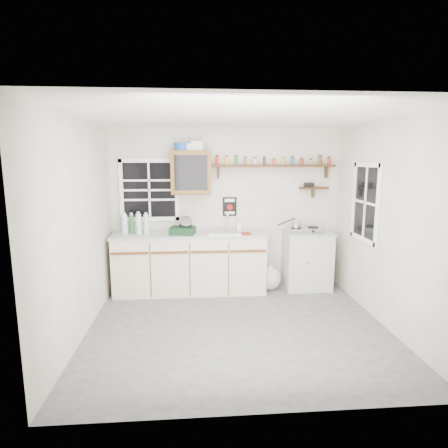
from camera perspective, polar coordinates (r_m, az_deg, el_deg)
The scene contains 18 objects.
room at distance 4.37m, azimuth 2.17°, elevation -0.37°, with size 3.64×3.24×2.54m.
main_cabinet at distance 5.79m, azimuth -5.19°, elevation -5.84°, with size 2.31×0.63×0.92m.
right_cabinet at distance 6.07m, azimuth 12.49°, elevation -5.33°, with size 0.73×0.57×0.91m.
sink at distance 5.70m, azimuth 0.14°, elevation -1.18°, with size 0.52×0.44×0.29m.
upper_cabinet at distance 5.72m, azimuth -5.03°, elevation 7.84°, with size 0.60×0.32×0.65m.
upper_cabinet_clutter at distance 5.72m, azimuth -5.53°, elevation 11.69°, with size 0.43×0.24×0.14m.
spice_shelf at distance 5.91m, azimuth 7.54°, elevation 8.90°, with size 1.91×0.18×0.35m.
secondary_shelf at distance 6.10m, azimuth 13.30°, elevation 5.41°, with size 0.45×0.16×0.24m.
warning_sign at distance 5.93m, azimuth 0.87°, elevation 2.67°, with size 0.22×0.02×0.30m.
window_back at distance 5.91m, azimuth -11.32°, elevation 5.09°, with size 0.93×0.03×0.98m.
window_right at distance 5.37m, azimuth 20.78°, elevation 3.08°, with size 0.03×0.78×1.08m.
water_bottles at distance 5.73m, azimuth -13.48°, elevation 0.03°, with size 0.38×0.17×0.34m.
dish_rack at distance 5.60m, azimuth -6.17°, elevation -0.66°, with size 0.41×0.34×0.27m.
soap_bottle at distance 5.82m, azimuth 2.25°, elevation -0.15°, with size 0.08×0.08×0.18m, color white.
rag at distance 5.57m, azimuth 3.32°, elevation -1.47°, with size 0.15×0.13×0.02m, color maroon.
hotplate at distance 5.93m, azimuth 12.17°, elevation -0.83°, with size 0.57×0.34×0.08m.
saucepan at distance 5.88m, azimuth 10.86°, elevation -0.11°, with size 0.34×0.21×0.15m.
trash_bag at distance 5.95m, azimuth 6.95°, elevation -8.16°, with size 0.39×0.35×0.44m.
Camera 1 is at (-0.50, -4.27, 2.03)m, focal length 30.00 mm.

